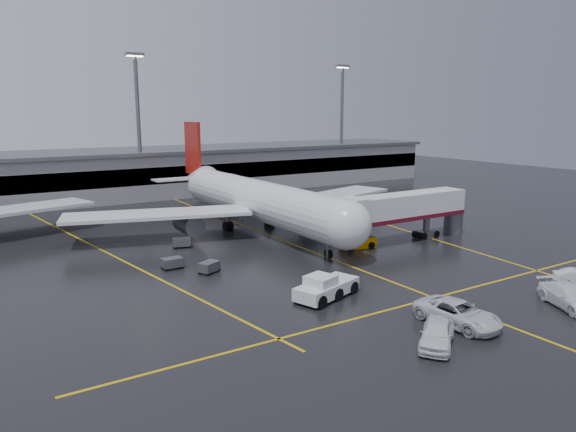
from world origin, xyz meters
TOP-DOWN VIEW (x-y plane):
  - ground at (0.00, 0.00)m, footprint 220.00×220.00m
  - apron_line_centre at (0.00, 0.00)m, footprint 0.25×90.00m
  - apron_line_stop at (0.00, -22.00)m, footprint 60.00×0.25m
  - apron_line_left at (-20.00, 10.00)m, footprint 9.99×69.35m
  - apron_line_right at (18.00, 10.00)m, footprint 7.57×69.64m
  - terminal at (0.00, 47.93)m, footprint 122.00×19.00m
  - light_mast_mid at (-5.00, 42.00)m, footprint 3.00×1.20m
  - light_mast_right at (40.00, 42.00)m, footprint 3.00×1.20m
  - main_airliner at (0.00, 9.70)m, footprint 48.80×45.60m
  - jet_bridge at (11.87, -6.00)m, footprint 19.90×3.40m
  - pushback_tractor at (-7.86, -17.09)m, footprint 6.78×4.36m
  - belt_loader at (5.62, -5.21)m, footprint 4.34×2.70m
  - service_van_a at (-3.05, -27.00)m, footprint 3.62×6.84m
  - service_van_b at (7.45, -29.45)m, footprint 4.92×6.72m
  - service_van_d at (-7.09, -28.66)m, footprint 5.37×4.76m
  - baggage_cart_a at (-13.15, -5.09)m, footprint 2.37×2.06m
  - baggage_cart_b at (-15.70, -1.78)m, footprint 2.03×1.34m
  - baggage_cart_c at (-11.72, 5.82)m, footprint 2.30×1.86m

SIDE VIEW (x-z plane):
  - ground at x=0.00m, z-range 0.00..0.00m
  - apron_line_centre at x=0.00m, z-range 0.00..0.02m
  - apron_line_stop at x=0.00m, z-range 0.00..0.02m
  - apron_line_left at x=-20.00m, z-range 0.00..0.02m
  - apron_line_right at x=18.00m, z-range 0.00..0.02m
  - baggage_cart_a at x=-13.15m, z-range 0.07..1.19m
  - baggage_cart_b at x=-15.70m, z-range 0.07..1.19m
  - baggage_cart_c at x=-11.72m, z-range 0.07..1.19m
  - belt_loader at x=5.62m, z-range -0.65..1.92m
  - service_van_d at x=-7.09m, z-range 0.00..1.76m
  - pushback_tractor at x=-7.86m, z-range -0.23..2.02m
  - service_van_b at x=7.45m, z-range 0.00..1.81m
  - service_van_a at x=-3.05m, z-range 0.00..1.83m
  - jet_bridge at x=11.87m, z-range 0.91..6.96m
  - main_airliner at x=0.00m, z-range -2.84..11.26m
  - terminal at x=0.00m, z-range 0.02..8.62m
  - light_mast_mid at x=-5.00m, z-range 1.75..27.20m
  - light_mast_right at x=40.00m, z-range 1.75..27.20m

